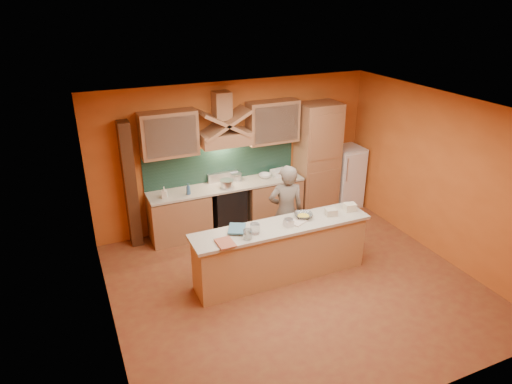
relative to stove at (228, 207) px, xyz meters
name	(u,v)px	position (x,y,z in m)	size (l,w,h in m)	color
floor	(294,285)	(0.30, -2.20, -0.45)	(5.50, 5.00, 0.01)	brown
ceiling	(302,111)	(0.30, -2.20, 2.35)	(5.50, 5.00, 0.01)	white
wall_back	(235,154)	(0.30, 0.30, 0.95)	(5.50, 0.02, 2.80)	#C56226
wall_front	(417,303)	(0.30, -4.70, 0.95)	(5.50, 0.02, 2.80)	#C56226
wall_left	(103,244)	(-2.45, -2.20, 0.95)	(0.02, 5.00, 2.80)	#C56226
wall_right	(441,177)	(3.05, -2.20, 0.95)	(0.02, 5.00, 2.80)	#C56226
base_cabinet_left	(180,217)	(-0.95, 0.00, -0.02)	(1.10, 0.60, 0.86)	#A5714B
base_cabinet_right	(272,200)	(0.95, 0.00, -0.02)	(1.10, 0.60, 0.86)	#A5714B
counter_top	(227,186)	(0.00, 0.00, 0.45)	(3.00, 0.62, 0.04)	beige
stove	(228,207)	(0.00, 0.00, 0.00)	(0.60, 0.58, 0.90)	black
backsplash	(221,164)	(0.00, 0.28, 0.80)	(3.00, 0.03, 0.70)	#17332A
range_hood	(225,138)	(0.00, 0.05, 1.37)	(0.92, 0.50, 0.24)	#A5714B
hood_chimney	(222,106)	(0.00, 0.15, 1.95)	(0.30, 0.30, 0.50)	#A5714B
upper_cabinet_left	(169,134)	(-1.00, 0.12, 1.55)	(1.00, 0.35, 0.80)	#A5714B
upper_cabinet_right	(273,122)	(1.00, 0.12, 1.55)	(1.00, 0.35, 0.80)	#A5714B
pantry_column	(317,159)	(1.95, 0.00, 0.70)	(0.80, 0.60, 2.30)	#A5714B
fridge	(346,177)	(2.70, 0.00, 0.20)	(0.58, 0.60, 1.30)	white
trim_column_left	(130,185)	(-1.75, 0.15, 0.70)	(0.20, 0.30, 2.30)	#472816
island_body	(281,253)	(0.20, -1.90, -0.01)	(2.80, 0.55, 0.88)	tan
island_top	(282,226)	(0.20, -1.90, 0.47)	(2.90, 0.62, 0.05)	beige
person	(286,212)	(0.58, -1.31, 0.39)	(0.61, 0.40, 1.67)	#70665B
pot_large	(227,185)	(-0.04, -0.12, 0.52)	(0.24, 0.24, 0.14)	silver
pot_small	(236,178)	(0.24, 0.14, 0.52)	(0.20, 0.20, 0.14)	silver
soap_bottle_a	(164,192)	(-1.21, -0.11, 0.57)	(0.09, 0.10, 0.21)	white
soap_bottle_b	(188,189)	(-0.79, -0.13, 0.58)	(0.08, 0.08, 0.21)	#305886
bowl_back	(265,176)	(0.81, 0.04, 0.51)	(0.24, 0.24, 0.07)	silver
dish_rack	(279,173)	(1.13, 0.05, 0.52)	(0.31, 0.24, 0.11)	white
book_lower	(217,245)	(-0.93, -2.10, 0.51)	(0.24, 0.33, 0.03)	#A8553C
book_upper	(229,228)	(-0.62, -1.73, 0.53)	(0.25, 0.34, 0.03)	teal
jar_large	(255,229)	(-0.29, -1.97, 0.57)	(0.15, 0.15, 0.15)	white
jar_small	(248,234)	(-0.45, -2.08, 0.57)	(0.12, 0.12, 0.15)	silver
kitchen_scale	(288,223)	(0.28, -1.97, 0.55)	(0.13, 0.13, 0.11)	silver
mixing_bowl	(303,215)	(0.63, -1.81, 0.53)	(0.29, 0.29, 0.07)	silver
cloth	(298,222)	(0.47, -1.92, 0.50)	(0.27, 0.20, 0.02)	beige
grocery_bag_a	(350,207)	(1.46, -1.89, 0.56)	(0.19, 0.15, 0.12)	beige
grocery_bag_b	(331,212)	(1.08, -1.92, 0.55)	(0.18, 0.14, 0.11)	beige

